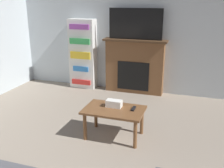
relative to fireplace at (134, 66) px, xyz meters
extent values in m
cube|color=silver|center=(0.12, 0.14, 0.79)|extent=(6.37, 0.06, 2.70)
cube|color=brown|center=(0.00, 0.00, -0.02)|extent=(1.19, 0.22, 1.07)
cube|color=black|center=(0.00, -0.11, -0.19)|extent=(0.66, 0.01, 0.59)
cube|color=#4C331E|center=(0.00, -0.02, 0.53)|extent=(1.29, 0.28, 0.04)
cube|color=black|center=(0.00, -0.02, 0.85)|extent=(1.07, 0.03, 0.60)
cube|color=black|center=(0.00, -0.03, 0.85)|extent=(1.03, 0.01, 0.57)
cube|color=brown|center=(0.18, -1.94, -0.15)|extent=(0.84, 0.53, 0.03)
cylinder|color=brown|center=(-0.18, -2.15, -0.36)|extent=(0.05, 0.05, 0.40)
cylinder|color=brown|center=(0.54, -2.15, -0.36)|extent=(0.05, 0.05, 0.40)
cylinder|color=brown|center=(-0.18, -1.74, -0.36)|extent=(0.05, 0.05, 0.40)
cylinder|color=brown|center=(0.54, -1.74, -0.36)|extent=(0.05, 0.05, 0.40)
cube|color=white|center=(0.16, -1.87, -0.08)|extent=(0.22, 0.12, 0.10)
cube|color=black|center=(0.44, -1.87, -0.12)|extent=(0.04, 0.15, 0.02)
cube|color=white|center=(-1.15, -0.02, 0.18)|extent=(0.57, 0.26, 1.48)
cube|color=red|center=(-1.15, -0.16, -0.41)|extent=(0.43, 0.03, 0.10)
cube|color=#2D70B7|center=(-1.15, -0.16, -0.12)|extent=(0.35, 0.03, 0.11)
cube|color=gold|center=(-1.15, -0.16, 0.18)|extent=(0.45, 0.03, 0.15)
cube|color=green|center=(-1.15, -0.16, 0.48)|extent=(0.45, 0.03, 0.12)
cube|color=purple|center=(-1.15, -0.16, 0.78)|extent=(0.44, 0.03, 0.11)
camera|label=1|loc=(1.20, -5.13, 1.33)|focal=42.00mm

